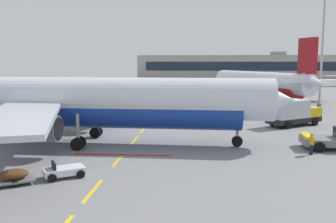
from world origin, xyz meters
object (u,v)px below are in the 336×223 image
Objects in this scene: baggage_train at (14,176)px; ground_crew_worker at (312,143)px; catering_truck at (293,112)px; apron_light_mast_far at (324,18)px; airliner_far_center at (260,83)px; airliner_foreground at (102,102)px.

baggage_train is 22.68m from ground_crew_worker.
baggage_train is (-22.64, -23.11, -1.12)m from catering_truck.
apron_light_mast_far is (11.16, 33.70, 13.81)m from ground_crew_worker.
airliner_far_center is at bearing 145.62° from apron_light_mast_far.
apron_light_mast_far is at bearing 64.85° from catering_truck.
airliner_far_center reaches higher than baggage_train.
apron_light_mast_far is (9.00, -6.16, 11.18)m from airliner_far_center.
apron_light_mast_far is (31.90, 42.85, 14.31)m from baggage_train.
airliner_foreground reaches higher than ground_crew_worker.
catering_truck is at bearing -115.15° from apron_light_mast_far.
airliner_far_center is 25.97m from catering_truck.
airliner_foreground is 4.30× the size of baggage_train.
ground_crew_worker is 0.08× the size of apron_light_mast_far.
catering_truck is 14.11m from ground_crew_worker.
catering_truck is at bearing 28.98° from airliner_foreground.
airliner_far_center is at bearing 89.41° from catering_truck.
airliner_far_center reaches higher than ground_crew_worker.
airliner_foreground is 12.67m from baggage_train.
catering_truck is 0.89× the size of baggage_train.
apron_light_mast_far is at bearing -34.38° from airliner_far_center.
airliner_foreground is at bearing -118.86° from airliner_far_center.
catering_truck is 0.30× the size of apron_light_mast_far.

